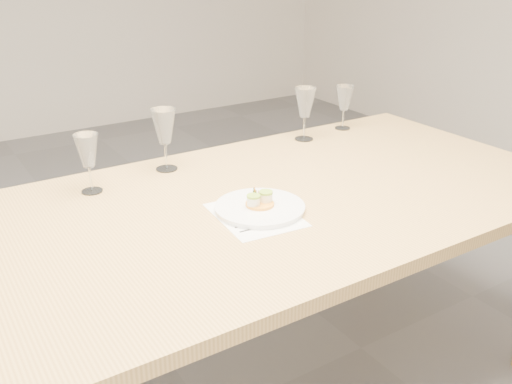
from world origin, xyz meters
TOP-DOWN VIEW (x-y plane):
  - dining_table at (0.00, 0.00)m, footprint 2.40×1.00m
  - dinner_plate at (0.15, -0.07)m, footprint 0.26×0.26m
  - recipe_sheet at (0.12, -0.08)m, footprint 0.23×0.28m
  - wine_glass_1 at (-0.21, 0.33)m, footprint 0.07×0.07m
  - wine_glass_2 at (0.06, 0.38)m, footprint 0.08×0.08m
  - wine_glass_3 at (0.65, 0.39)m, footprint 0.08×0.08m
  - wine_glass_4 at (0.87, 0.42)m, footprint 0.07×0.07m

SIDE VIEW (x-z plane):
  - dining_table at x=0.00m, z-range 0.31..1.06m
  - recipe_sheet at x=0.12m, z-range 0.75..0.75m
  - dinner_plate at x=0.15m, z-range 0.73..0.80m
  - wine_glass_4 at x=0.87m, z-range 0.79..0.96m
  - wine_glass_1 at x=-0.21m, z-range 0.79..0.97m
  - wine_glass_3 at x=0.65m, z-range 0.79..1.00m
  - wine_glass_2 at x=0.06m, z-range 0.79..1.00m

